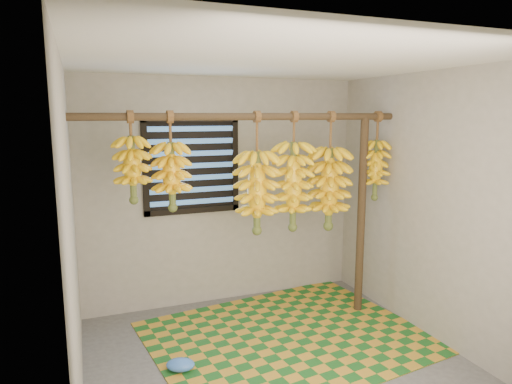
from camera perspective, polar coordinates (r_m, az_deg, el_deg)
name	(u,v)px	position (r m, az deg, el deg)	size (l,w,h in m)	color
floor	(280,367)	(3.97, 3.08, -20.98)	(3.00, 3.00, 0.01)	#4E4E4E
ceiling	(283,60)	(3.44, 3.45, 16.11)	(3.00, 3.00, 0.01)	silver
wall_back	(224,192)	(4.90, -4.05, 0.01)	(3.00, 0.01, 2.40)	gray
wall_left	(71,242)	(3.22, -22.11, -5.79)	(0.01, 3.00, 2.40)	gray
wall_right	(437,208)	(4.35, 21.64, -1.88)	(0.01, 3.00, 2.40)	gray
window	(192,166)	(4.74, -8.04, 3.28)	(1.00, 0.04, 1.00)	black
hanging_pole	(250,117)	(4.07, -0.78, 9.40)	(0.06, 0.06, 3.00)	#46341D
support_post	(361,217)	(4.73, 13.02, -3.02)	(0.08, 0.08, 2.00)	#46341D
woven_mat	(288,336)	(4.41, 4.08, -17.56)	(2.41, 1.93, 0.01)	#1A5A1E
plastic_bag	(180,365)	(3.92, -9.42, -20.52)	(0.23, 0.17, 0.09)	#3972D7
banana_bunch_a	(133,169)	(3.85, -15.18, 2.76)	(0.29, 0.29, 0.75)	brown
banana_bunch_b	(172,176)	(3.91, -10.49, 1.96)	(0.32, 0.32, 0.83)	brown
banana_bunch_c	(257,192)	(4.15, 0.12, -0.06)	(0.39, 0.39, 1.11)	brown
banana_bunch_d	(293,186)	(4.29, 4.67, 0.73)	(0.37, 0.37, 1.11)	brown
banana_bunch_e	(329,188)	(4.47, 9.14, 0.44)	(0.39, 0.39, 1.13)	brown
banana_bunch_f	(376,170)	(4.74, 14.73, 2.71)	(0.27, 0.27, 0.88)	brown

